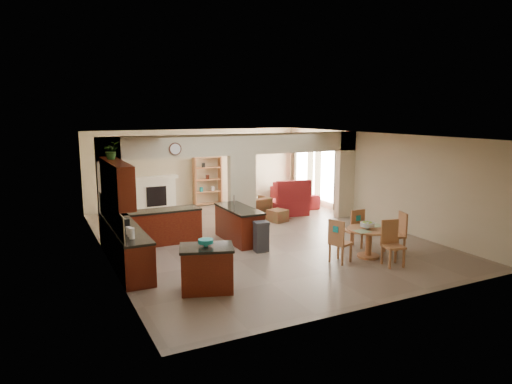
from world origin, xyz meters
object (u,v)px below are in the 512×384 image
dining_table (369,238)px  armchair (257,207)px  kitchen_island (207,268)px  sofa (294,194)px

dining_table → armchair: bearing=96.3°
armchair → kitchen_island: bearing=44.1°
dining_table → sofa: (1.70, 6.27, -0.11)m
kitchen_island → dining_table: size_ratio=1.16×
dining_table → armchair: dining_table is taller
kitchen_island → armchair: 6.27m
kitchen_island → armchair: kitchen_island is taller
sofa → armchair: 2.63m
armchair → dining_table: bearing=85.6°
dining_table → sofa: sofa is taller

